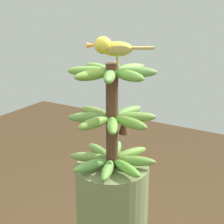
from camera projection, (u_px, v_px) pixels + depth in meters
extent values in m
cylinder|color=#4C2D1E|center=(112.00, 117.00, 1.11)|extent=(0.04, 0.04, 0.35)
ellipsoid|color=olive|center=(131.00, 153.00, 1.20)|extent=(0.08, 0.13, 0.03)
ellipsoid|color=#5C9242|center=(116.00, 149.00, 1.23)|extent=(0.08, 0.13, 0.03)
ellipsoid|color=olive|center=(99.00, 151.00, 1.22)|extent=(0.13, 0.08, 0.03)
ellipsoid|color=olive|center=(88.00, 157.00, 1.17)|extent=(0.13, 0.08, 0.03)
ellipsoid|color=#5F9942|center=(91.00, 165.00, 1.11)|extent=(0.08, 0.13, 0.03)
ellipsoid|color=#5D903A|center=(107.00, 170.00, 1.08)|extent=(0.08, 0.13, 0.03)
ellipsoid|color=#5E9B34|center=(127.00, 168.00, 1.09)|extent=(0.13, 0.08, 0.03)
ellipsoid|color=olive|center=(136.00, 161.00, 1.14)|extent=(0.13, 0.08, 0.03)
ellipsoid|color=olive|center=(95.00, 112.00, 1.16)|extent=(0.13, 0.06, 0.03)
ellipsoid|color=#608F3F|center=(88.00, 117.00, 1.11)|extent=(0.13, 0.10, 0.03)
ellipsoid|color=olive|center=(94.00, 123.00, 1.05)|extent=(0.06, 0.13, 0.03)
ellipsoid|color=#609A39|center=(112.00, 126.00, 1.03)|extent=(0.10, 0.13, 0.03)
ellipsoid|color=olive|center=(130.00, 123.00, 1.06)|extent=(0.13, 0.06, 0.03)
ellipsoid|color=olive|center=(136.00, 117.00, 1.11)|extent=(0.13, 0.10, 0.03)
ellipsoid|color=#61933C|center=(128.00, 112.00, 1.16)|extent=(0.06, 0.13, 0.03)
ellipsoid|color=#638F3D|center=(112.00, 110.00, 1.18)|extent=(0.10, 0.13, 0.03)
ellipsoid|color=olive|center=(114.00, 67.00, 1.13)|extent=(0.09, 0.13, 0.03)
ellipsoid|color=#669841|center=(97.00, 68.00, 1.12)|extent=(0.13, 0.07, 0.03)
ellipsoid|color=#65983A|center=(88.00, 71.00, 1.07)|extent=(0.13, 0.09, 0.03)
ellipsoid|color=olive|center=(92.00, 75.00, 1.02)|extent=(0.07, 0.13, 0.03)
ellipsoid|color=#5D8F40|center=(110.00, 77.00, 0.99)|extent=(0.09, 0.13, 0.03)
ellipsoid|color=#60963B|center=(128.00, 76.00, 1.01)|extent=(0.13, 0.07, 0.03)
ellipsoid|color=#629046|center=(136.00, 72.00, 1.06)|extent=(0.13, 0.09, 0.03)
ellipsoid|color=olive|center=(130.00, 69.00, 1.11)|extent=(0.07, 0.13, 0.03)
cone|color=brown|center=(124.00, 125.00, 1.14)|extent=(0.04, 0.04, 0.06)
cylinder|color=#C68933|center=(117.00, 60.00, 1.05)|extent=(0.01, 0.01, 0.02)
cylinder|color=#C68933|center=(117.00, 61.00, 1.02)|extent=(0.00, 0.00, 0.02)
ellipsoid|color=gold|center=(117.00, 49.00, 1.03)|extent=(0.10, 0.09, 0.05)
ellipsoid|color=olive|center=(118.00, 48.00, 1.05)|extent=(0.06, 0.05, 0.03)
ellipsoid|color=olive|center=(119.00, 50.00, 1.00)|extent=(0.06, 0.05, 0.03)
cube|color=olive|center=(143.00, 48.00, 1.03)|extent=(0.07, 0.06, 0.01)
sphere|color=gold|center=(103.00, 45.00, 1.02)|extent=(0.05, 0.05, 0.05)
sphere|color=black|center=(101.00, 45.00, 1.00)|extent=(0.01, 0.01, 0.01)
cone|color=orange|center=(92.00, 45.00, 1.02)|extent=(0.03, 0.03, 0.02)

